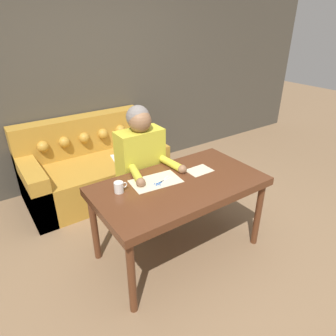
{
  "coord_description": "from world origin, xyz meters",
  "views": [
    {
      "loc": [
        -1.31,
        -1.72,
        2.0
      ],
      "look_at": [
        -0.01,
        0.16,
        0.84
      ],
      "focal_mm": 32.0,
      "sensor_mm": 36.0,
      "label": 1
    }
  ],
  "objects_px": {
    "scissors": "(160,183)",
    "couch": "(93,169)",
    "dining_table": "(180,190)",
    "person": "(141,169)",
    "mug": "(119,187)"
  },
  "relations": [
    {
      "from": "person",
      "to": "scissors",
      "type": "distance_m",
      "value": 0.45
    },
    {
      "from": "dining_table",
      "to": "scissors",
      "type": "height_order",
      "value": "scissors"
    },
    {
      "from": "scissors",
      "to": "mug",
      "type": "relative_size",
      "value": 1.77
    },
    {
      "from": "couch",
      "to": "mug",
      "type": "bearing_deg",
      "value": -100.93
    },
    {
      "from": "scissors",
      "to": "mug",
      "type": "xyz_separation_m",
      "value": [
        -0.35,
        0.07,
        0.04
      ]
    },
    {
      "from": "dining_table",
      "to": "couch",
      "type": "xyz_separation_m",
      "value": [
        -0.23,
        1.47,
        -0.35
      ]
    },
    {
      "from": "dining_table",
      "to": "scissors",
      "type": "distance_m",
      "value": 0.18
    },
    {
      "from": "couch",
      "to": "person",
      "type": "height_order",
      "value": "person"
    },
    {
      "from": "dining_table",
      "to": "couch",
      "type": "distance_m",
      "value": 1.53
    },
    {
      "from": "couch",
      "to": "dining_table",
      "type": "bearing_deg",
      "value": -80.94
    },
    {
      "from": "mug",
      "to": "scissors",
      "type": "bearing_deg",
      "value": -10.57
    },
    {
      "from": "scissors",
      "to": "person",
      "type": "bearing_deg",
      "value": 81.4
    },
    {
      "from": "couch",
      "to": "mug",
      "type": "distance_m",
      "value": 1.42
    },
    {
      "from": "scissors",
      "to": "couch",
      "type": "bearing_deg",
      "value": 93.9
    },
    {
      "from": "person",
      "to": "mug",
      "type": "relative_size",
      "value": 11.45
    }
  ]
}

